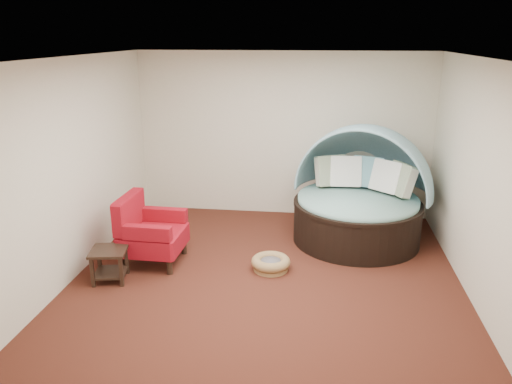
# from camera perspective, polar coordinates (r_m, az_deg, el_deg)

# --- Properties ---
(floor) EXTENTS (5.00, 5.00, 0.00)m
(floor) POSITION_cam_1_polar(r_m,az_deg,el_deg) (6.69, 1.23, -9.61)
(floor) COLOR #4C2315
(floor) RESTS_ON ground
(wall_back) EXTENTS (5.00, 0.00, 5.00)m
(wall_back) POSITION_cam_1_polar(r_m,az_deg,el_deg) (8.60, 3.12, 6.49)
(wall_back) COLOR beige
(wall_back) RESTS_ON floor
(wall_front) EXTENTS (5.00, 0.00, 5.00)m
(wall_front) POSITION_cam_1_polar(r_m,az_deg,el_deg) (3.85, -2.72, -8.02)
(wall_front) COLOR beige
(wall_front) RESTS_ON floor
(wall_left) EXTENTS (0.00, 5.00, 5.00)m
(wall_left) POSITION_cam_1_polar(r_m,az_deg,el_deg) (6.89, -19.85, 2.63)
(wall_left) COLOR beige
(wall_left) RESTS_ON floor
(wall_right) EXTENTS (0.00, 5.00, 5.00)m
(wall_right) POSITION_cam_1_polar(r_m,az_deg,el_deg) (6.42, 24.10, 1.06)
(wall_right) COLOR beige
(wall_right) RESTS_ON floor
(ceiling) EXTENTS (5.00, 5.00, 0.00)m
(ceiling) POSITION_cam_1_polar(r_m,az_deg,el_deg) (5.95, 1.42, 15.12)
(ceiling) COLOR white
(ceiling) RESTS_ON wall_back
(canopy_daybed) EXTENTS (2.50, 2.46, 1.78)m
(canopy_daybed) POSITION_cam_1_polar(r_m,az_deg,el_deg) (7.76, 11.86, 0.49)
(canopy_daybed) COLOR black
(canopy_daybed) RESTS_ON floor
(pet_basket) EXTENTS (0.64, 0.64, 0.18)m
(pet_basket) POSITION_cam_1_polar(r_m,az_deg,el_deg) (6.82, 1.70, -8.14)
(pet_basket) COLOR olive
(pet_basket) RESTS_ON floor
(red_armchair) EXTENTS (0.84, 0.85, 0.96)m
(red_armchair) POSITION_cam_1_polar(r_m,az_deg,el_deg) (7.07, -12.16, -4.50)
(red_armchair) COLOR black
(red_armchair) RESTS_ON floor
(side_table) EXTENTS (0.52, 0.52, 0.43)m
(side_table) POSITION_cam_1_polar(r_m,az_deg,el_deg) (6.74, -16.40, -7.51)
(side_table) COLOR black
(side_table) RESTS_ON floor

